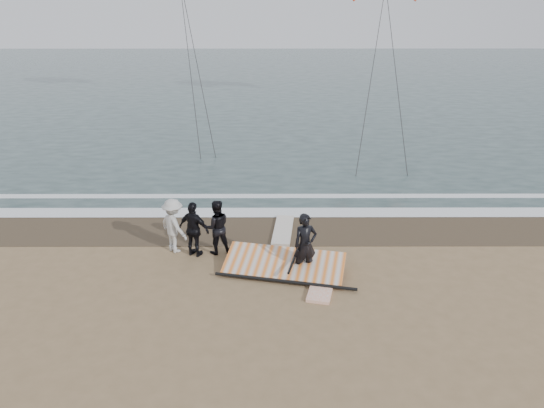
{
  "coord_description": "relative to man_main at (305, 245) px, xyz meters",
  "views": [
    {
      "loc": [
        -0.52,
        -12.77,
        8.23
      ],
      "look_at": [
        -0.48,
        3.0,
        1.6
      ],
      "focal_mm": 35.0,
      "sensor_mm": 36.0,
      "label": 1
    }
  ],
  "objects": [
    {
      "name": "board_cream",
      "position": [
        -0.59,
        2.93,
        -0.93
      ],
      "size": [
        0.87,
        2.43,
        0.1
      ],
      "primitive_type": "cube",
      "rotation": [
        0.0,
        0.0,
        -0.1
      ],
      "color": "beige",
      "rests_on": "ground"
    },
    {
      "name": "board_white",
      "position": [
        0.52,
        -0.55,
        -0.93
      ],
      "size": [
        1.17,
        2.43,
        0.09
      ],
      "primitive_type": "cube",
      "rotation": [
        0.0,
        0.0,
        -0.23
      ],
      "color": "white",
      "rests_on": "ground"
    },
    {
      "name": "sea",
      "position": [
        -0.51,
        31.64,
        -0.96
      ],
      "size": [
        120.0,
        54.0,
        0.02
      ],
      "primitive_type": "cube",
      "color": "#233838",
      "rests_on": "ground"
    },
    {
      "name": "foam_far",
      "position": [
        -0.51,
        6.24,
        -0.95
      ],
      "size": [
        120.0,
        0.45,
        0.01
      ],
      "primitive_type": "cube",
      "color": "white",
      "rests_on": "sea"
    },
    {
      "name": "ground",
      "position": [
        -0.51,
        -1.36,
        -0.97
      ],
      "size": [
        120.0,
        120.0,
        0.0
      ],
      "primitive_type": "plane",
      "color": "#8C704C",
      "rests_on": "ground"
    },
    {
      "name": "wet_sand",
      "position": [
        -0.51,
        3.14,
        -0.97
      ],
      "size": [
        120.0,
        2.8,
        0.01
      ],
      "primitive_type": "cube",
      "color": "#4C3D2B",
      "rests_on": "ground"
    },
    {
      "name": "foam_near",
      "position": [
        -0.51,
        4.54,
        -0.95
      ],
      "size": [
        120.0,
        0.9,
        0.01
      ],
      "primitive_type": "cube",
      "color": "white",
      "rests_on": "sea"
    },
    {
      "name": "man_main",
      "position": [
        0.0,
        0.0,
        0.0
      ],
      "size": [
        0.81,
        0.65,
        1.95
      ],
      "primitive_type": "imported",
      "rotation": [
        0.0,
        0.0,
        0.28
      ],
      "color": "black",
      "rests_on": "ground"
    },
    {
      "name": "trio_cluster",
      "position": [
        -3.55,
        1.35,
        -0.05
      ],
      "size": [
        2.58,
        1.39,
        1.85
      ],
      "color": "black",
      "rests_on": "ground"
    },
    {
      "name": "sail_rig",
      "position": [
        -0.69,
        0.24,
        -0.78
      ],
      "size": [
        4.17,
        2.44,
        0.49
      ],
      "color": "black",
      "rests_on": "ground"
    }
  ]
}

